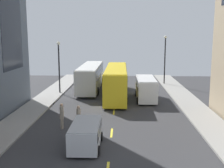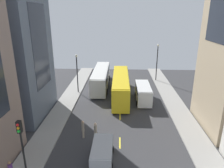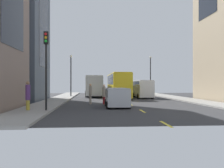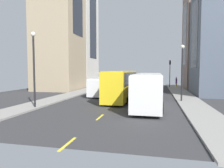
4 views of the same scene
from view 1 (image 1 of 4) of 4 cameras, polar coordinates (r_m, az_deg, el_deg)
The scene contains 17 objects.
ground_plane at distance 30.36m, azimuth 0.56°, elevation -4.17°, with size 43.21×43.21×0.00m, color #333335.
sidewalk_west at distance 31.61m, azimuth -14.41°, elevation -3.78°, with size 2.90×44.00×0.15m, color gray.
sidewalk_east at distance 31.22m, azimuth 15.73°, elevation -4.01°, with size 2.90×44.00×0.15m, color gray.
lane_stripe_2 at distance 21.74m, azimuth -0.07°, elevation -9.93°, with size 0.16×2.00×0.01m, color yellow.
lane_stripe_3 at distance 27.46m, azimuth 0.40°, elevation -5.68°, with size 0.16×2.00×0.01m, color yellow.
lane_stripe_4 at distance 33.27m, azimuth 0.70°, elevation -2.90°, with size 0.16×2.00×0.01m, color yellow.
lane_stripe_5 at distance 39.14m, azimuth 0.90°, elevation -0.96°, with size 0.16×2.00×0.01m, color yellow.
lane_stripe_6 at distance 45.05m, azimuth 1.06°, elevation 0.48°, with size 0.16×2.00×0.01m, color yellow.
lane_stripe_7 at distance 50.98m, azimuth 1.18°, elevation 1.58°, with size 0.16×2.00×0.01m, color yellow.
city_bus_white at distance 38.65m, azimuth -4.35°, elevation 1.89°, with size 2.80×12.80×3.35m.
streetcar_yellow at distance 33.84m, azimuth 0.86°, elevation 0.97°, with size 2.70×13.36×3.59m.
delivery_van_white at distance 32.34m, azimuth 6.95°, elevation -0.62°, with size 2.25×6.12×2.58m.
car_silver_0 at distance 18.87m, azimuth -5.38°, elevation -9.93°, with size 2.04×4.02×1.69m.
pedestrian_crossing_near at distance 22.17m, azimuth -6.83°, elevation -6.70°, with size 0.34×0.34×2.01m.
pedestrian_walking_far at distance 22.66m, azimuth -10.21°, elevation -6.26°, with size 0.31×0.31×2.09m.
streetlamp_near at distance 35.94m, azimuth -10.78°, elevation 4.60°, with size 0.44×0.44×6.49m.
streetlamp_far at distance 42.78m, azimuth 10.77°, elevation 5.94°, with size 0.44×0.44×7.21m.
Camera 1 is at (0.76, -29.44, 7.38)m, focal length 44.80 mm.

